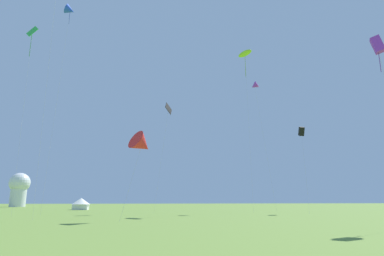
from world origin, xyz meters
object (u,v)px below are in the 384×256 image
kite_lime_parafoil (245,54)px  kite_black_box (301,132)px  observatory_dome (19,188)px  kite_purple_delta (255,86)px  kite_blue_delta (70,10)px  kite_black_diamond (168,109)px  kite_green_diamond (32,34)px  kite_red_delta (142,144)px  kite_purple_box (377,45)px  festival_tent_left (81,203)px

kite_lime_parafoil → kite_black_box: (9.01, -2.74, -15.73)m
kite_lime_parafoil → observatory_dome: size_ratio=2.82×
kite_purple_delta → kite_blue_delta: (-35.46, -7.46, 9.20)m
kite_black_diamond → kite_green_diamond: bearing=-154.7°
kite_black_box → observatory_dome: 90.52m
kite_black_diamond → kite_black_box: 24.51m
kite_red_delta → kite_green_diamond: 27.76m
kite_black_box → kite_blue_delta: bearing=-179.5°
kite_lime_parafoil → kite_purple_delta: bearing=53.3°
kite_green_diamond → observatory_dome: size_ratio=2.64×
kite_black_diamond → kite_green_diamond: size_ratio=0.71×
kite_blue_delta → kite_black_diamond: bearing=17.6°
kite_purple_delta → kite_purple_box: kite_purple_delta is taller
festival_tent_left → kite_black_box: bearing=-30.4°
kite_green_diamond → observatory_dome: bearing=109.1°
kite_black_diamond → kite_red_delta: bearing=-101.6°
kite_purple_box → kite_black_diamond: 36.46m
kite_purple_box → kite_black_box: bearing=79.5°
kite_red_delta → kite_blue_delta: bearing=129.6°
kite_blue_delta → observatory_dome: 71.38m
kite_blue_delta → kite_black_box: kite_blue_delta is taller
kite_blue_delta → kite_green_diamond: kite_blue_delta is taller
kite_purple_delta → kite_black_box: 14.23m
kite_lime_parafoil → kite_red_delta: size_ratio=3.12×
kite_purple_delta → observatory_dome: bearing=139.6°
kite_purple_delta → kite_purple_box: size_ratio=1.43×
kite_purple_delta → kite_red_delta: bearing=-133.3°
kite_black_diamond → observatory_dome: bearing=129.0°
kite_red_delta → kite_black_box: 32.91m
festival_tent_left → observatory_dome: observatory_dome is taller
kite_red_delta → kite_purple_delta: bearing=46.7°
kite_black_diamond → kite_purple_delta: bearing=6.0°
kite_purple_delta → observatory_dome: 83.35m
kite_red_delta → kite_black_box: bearing=30.5°
kite_purple_box → kite_black_diamond: (-18.66, 31.29, 1.44)m
kite_black_diamond → kite_blue_delta: bearing=-162.4°
kite_green_diamond → observatory_dome: kite_green_diamond is taller
kite_purple_delta → observatory_dome: size_ratio=2.41×
kite_purple_box → kite_blue_delta: (-36.39, 25.68, 16.92)m
kite_purple_box → kite_lime_parafoil: kite_lime_parafoil is taller
kite_purple_delta → kite_black_box: size_ratio=1.73×
kite_purple_delta → kite_green_diamond: kite_green_diamond is taller
kite_blue_delta → kite_red_delta: bearing=-50.4°
kite_purple_delta → kite_green_diamond: (-39.43, -12.13, 1.78)m
festival_tent_left → kite_lime_parafoil: bearing=-33.7°
festival_tent_left → kite_red_delta: bearing=-71.6°
kite_lime_parafoil → observatory_dome: kite_lime_parafoil is taller
kite_purple_box → kite_black_diamond: bearing=120.8°
kite_blue_delta → festival_tent_left: (-0.29, 24.74, -32.76)m
kite_purple_box → observatory_dome: bearing=126.2°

